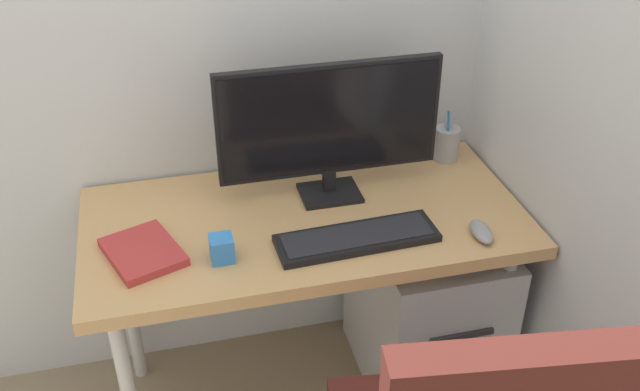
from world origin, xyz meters
name	(u,v)px	position (x,y,z in m)	size (l,w,h in m)	color
desk	(305,235)	(0.00, 0.00, 0.64)	(1.23, 0.61, 0.71)	tan
filing_cabinet	(424,306)	(0.39, 0.00, 0.30)	(0.38, 0.55, 0.60)	#B2B5BA
monitor	(330,124)	(0.10, 0.10, 0.93)	(0.63, 0.14, 0.40)	black
keyboard	(357,238)	(0.11, -0.15, 0.72)	(0.44, 0.15, 0.02)	black
mouse	(481,232)	(0.44, -0.21, 0.72)	(0.05, 0.11, 0.03)	gray
pen_holder	(447,144)	(0.51, 0.21, 0.76)	(0.08, 0.08, 0.18)	#9EA0A5
notebook	(143,252)	(-0.45, -0.08, 0.72)	(0.17, 0.21, 0.02)	#B23333
desk_clamp_accessory	(222,249)	(-0.25, -0.14, 0.74)	(0.06, 0.06, 0.07)	#337FD8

